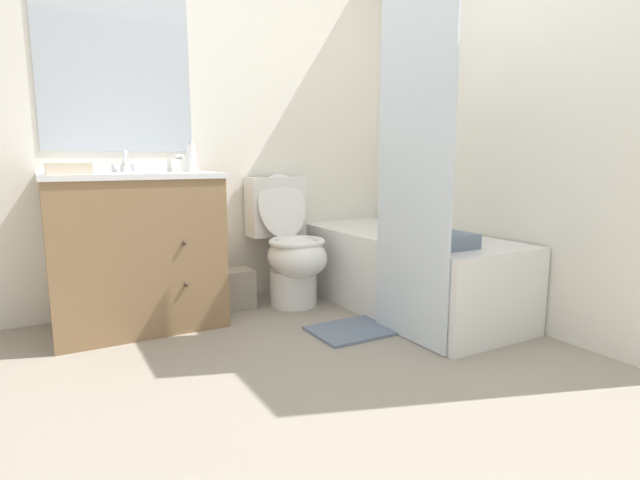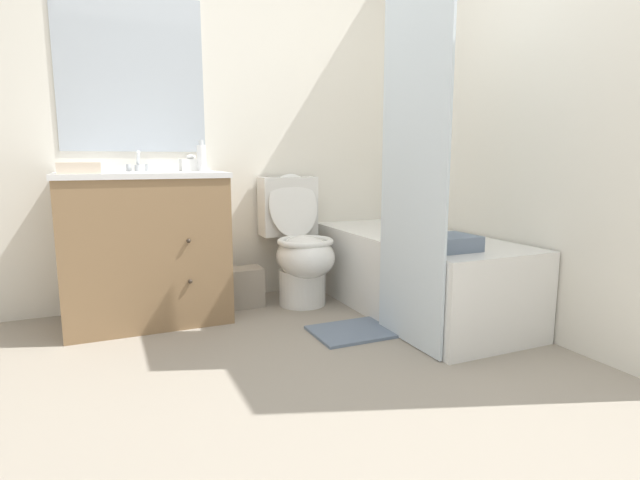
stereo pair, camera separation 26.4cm
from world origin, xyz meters
name	(u,v)px [view 2 (the right image)]	position (x,y,z in m)	size (l,w,h in m)	color
ground_plane	(374,401)	(0.00, 0.00, 0.00)	(14.00, 14.00, 0.00)	gray
wall_back	(246,114)	(-0.01, 1.76, 1.25)	(8.00, 0.06, 2.50)	white
wall_right	(477,109)	(1.20, 0.87, 1.25)	(0.05, 2.73, 2.50)	white
vanity_cabinet	(146,245)	(-0.72, 1.44, 0.45)	(0.91, 0.61, 0.88)	olive
sink_faucet	(138,166)	(-0.72, 1.65, 0.91)	(0.14, 0.12, 0.12)	silver
toilet	(299,247)	(0.24, 1.41, 0.38)	(0.38, 0.64, 0.85)	white
bathtub	(414,272)	(0.83, 0.95, 0.25)	(0.67, 1.57, 0.49)	white
shower_curtain	(413,156)	(0.48, 0.48, 0.96)	(0.02, 0.56, 1.92)	silver
wastebasket	(246,287)	(-0.11, 1.48, 0.13)	(0.21, 0.18, 0.25)	gray
tissue_box	(191,165)	(-0.41, 1.55, 0.92)	(0.13, 0.12, 0.10)	white
soap_dispenser	(202,157)	(-0.36, 1.49, 0.96)	(0.05, 0.05, 0.19)	white
hand_towel_folded	(79,168)	(-1.03, 1.26, 0.90)	(0.20, 0.15, 0.06)	beige
bath_towel_folded	(448,243)	(0.67, 0.43, 0.53)	(0.28, 0.24, 0.08)	slate
bath_mat	(354,331)	(0.30, 0.73, 0.01)	(0.46, 0.35, 0.02)	slate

